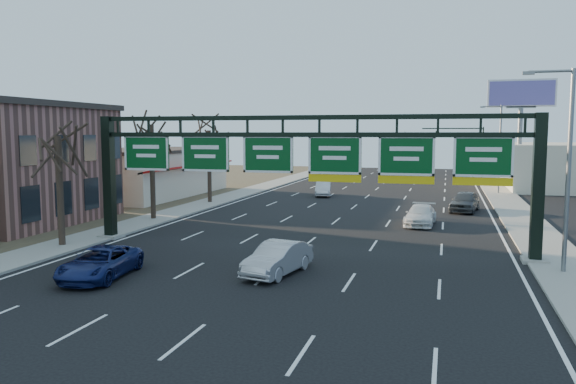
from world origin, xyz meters
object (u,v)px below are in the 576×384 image
(car_silver_sedan, at_px, (278,258))
(car_blue_suv, at_px, (100,263))
(sign_gantry, at_px, (304,163))
(car_white_wagon, at_px, (421,215))

(car_silver_sedan, bearing_deg, car_blue_suv, -148.09)
(sign_gantry, height_order, car_silver_sedan, sign_gantry)
(sign_gantry, bearing_deg, car_blue_suv, -130.27)
(sign_gantry, xyz_separation_m, car_silver_sedan, (0.23, -5.53, -3.92))
(sign_gantry, distance_m, car_silver_sedan, 6.78)
(sign_gantry, relative_size, car_white_wagon, 5.31)
(car_silver_sedan, bearing_deg, car_white_wagon, 81.86)
(car_silver_sedan, height_order, car_white_wagon, car_silver_sedan)
(car_white_wagon, bearing_deg, car_blue_suv, -121.55)
(car_silver_sedan, distance_m, car_white_wagon, 16.35)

